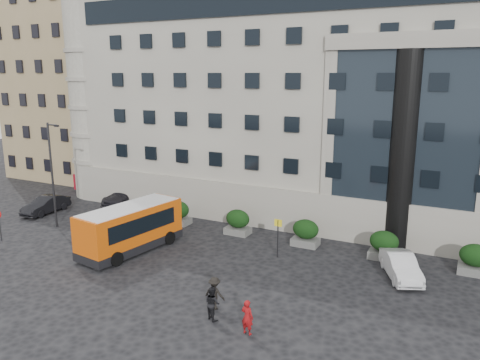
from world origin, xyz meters
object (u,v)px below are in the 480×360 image
object	(u,v)px
parked_car_b	(46,205)
hedge_b	(238,222)
bus_stop_sign	(278,231)
pedestrian_b	(212,303)
pedestrian_c	(215,293)
hedge_c	(306,232)
street_lamp	(52,171)
parked_car_c	(127,195)
hedge_a	(178,212)
red_truck	(101,177)
minibus	(131,226)
hedge_e	(475,259)
hedge_d	(384,245)
white_taxi	(401,266)
parked_car_d	(162,183)
pedestrian_a	(247,317)

from	to	relation	value
parked_car_b	hedge_b	bearing A→B (deg)	5.35
bus_stop_sign	pedestrian_b	xyz separation A→B (m)	(0.16, -8.57, -0.91)
pedestrian_c	hedge_b	bearing A→B (deg)	-68.35
hedge_c	street_lamp	size ratio (longest dim) A/B	0.23
hedge_c	street_lamp	world-z (taller)	street_lamp
hedge_c	parked_car_c	world-z (taller)	hedge_c
hedge_b	pedestrian_b	xyz separation A→B (m)	(4.46, -11.37, -0.11)
street_lamp	hedge_a	bearing A→B (deg)	31.16
red_truck	hedge_b	bearing A→B (deg)	-3.57
hedge_c	red_truck	bearing A→B (deg)	166.05
pedestrian_b	pedestrian_c	xyz separation A→B (m)	(-0.40, 0.91, 0.02)
hedge_a	pedestrian_c	bearing A→B (deg)	-48.50
minibus	parked_car_c	size ratio (longest dim) A/B	1.41
red_truck	minibus	bearing A→B (deg)	-27.00
hedge_a	hedge_b	world-z (taller)	same
parked_car_b	pedestrian_b	size ratio (longest dim) A/B	2.63
pedestrian_b	hedge_e	bearing A→B (deg)	-107.22
street_lamp	red_truck	world-z (taller)	street_lamp
hedge_e	parked_car_c	world-z (taller)	hedge_e
red_truck	hedge_d	bearing A→B (deg)	2.54
hedge_c	bus_stop_sign	size ratio (longest dim) A/B	0.73
white_taxi	pedestrian_b	distance (m)	11.58
hedge_d	minibus	world-z (taller)	minibus
parked_car_d	pedestrian_a	bearing A→B (deg)	-50.75
bus_stop_sign	hedge_e	bearing A→B (deg)	13.92
hedge_e	red_truck	size ratio (longest dim) A/B	0.37
hedge_b	parked_car_b	xyz separation A→B (m)	(-16.82, -2.61, -0.22)
parked_car_b	pedestrian_b	distance (m)	23.01
hedge_d	pedestrian_a	size ratio (longest dim) A/B	1.11
hedge_b	hedge_d	bearing A→B (deg)	0.00
hedge_a	red_truck	bearing A→B (deg)	156.20
hedge_b	hedge_d	distance (m)	10.40
hedge_d	parked_car_d	distance (m)	24.51
hedge_b	parked_car_d	world-z (taller)	hedge_b
hedge_d	pedestrian_a	bearing A→B (deg)	-108.18
minibus	parked_car_b	size ratio (longest dim) A/B	1.75
hedge_c	parked_car_b	xyz separation A→B (m)	(-22.02, -2.61, -0.22)
pedestrian_a	street_lamp	bearing A→B (deg)	-11.76
parked_car_d	pedestrian_b	bearing A→B (deg)	-53.37
hedge_c	white_taxi	world-z (taller)	hedge_c
hedge_b	parked_car_c	xyz separation A→B (m)	(-12.70, 2.81, -0.15)
hedge_b	street_lamp	world-z (taller)	street_lamp
hedge_b	parked_car_d	distance (m)	15.12
hedge_e	bus_stop_sign	world-z (taller)	bus_stop_sign
street_lamp	parked_car_c	size ratio (longest dim) A/B	1.50
pedestrian_a	red_truck	bearing A→B (deg)	-27.33
hedge_b	parked_car_c	world-z (taller)	hedge_b
minibus	white_taxi	bearing A→B (deg)	21.08
minibus	parked_car_c	distance (m)	11.92
parked_car_d	pedestrian_a	distance (m)	27.75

